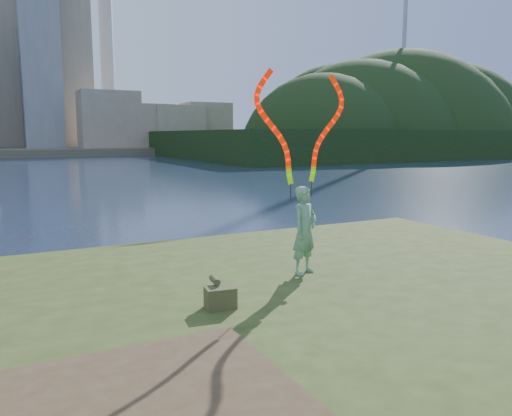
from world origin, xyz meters
TOP-DOWN VIEW (x-y plane):
  - ground at (0.00, 0.00)m, footprint 320.00×320.00m
  - grassy_knoll at (0.00, -2.30)m, footprint 20.00×18.00m
  - dirt_patch at (-2.20, -3.20)m, footprint 3.20×3.00m
  - far_shore at (0.00, 95.00)m, footprint 320.00×40.00m
  - wooded_hill at (59.57, 59.96)m, footprint 78.00×50.00m
  - woman_with_ribbons at (1.76, 0.17)m, footprint 1.92×0.81m
  - canvas_bag at (-0.39, -0.89)m, footprint 0.49×0.55m

SIDE VIEW (x-z plane):
  - ground at x=0.00m, z-range 0.00..0.00m
  - wooded_hill at x=59.57m, z-range -31.34..31.66m
  - grassy_knoll at x=0.00m, z-range -0.06..0.74m
  - far_shore at x=0.00m, z-range 0.00..1.20m
  - dirt_patch at x=-2.20m, z-range 0.80..0.82m
  - canvas_bag at x=-0.39m, z-range 0.76..1.19m
  - woman_with_ribbons at x=1.76m, z-range 0.19..4.22m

